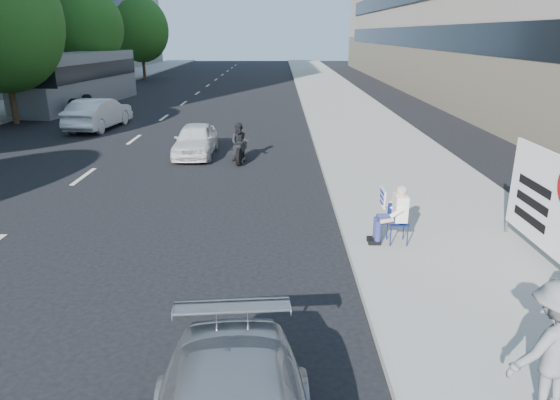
{
  "coord_description": "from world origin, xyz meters",
  "views": [
    {
      "loc": [
        -0.05,
        -7.8,
        4.48
      ],
      "look_at": [
        -0.04,
        2.06,
        1.17
      ],
      "focal_mm": 32.0,
      "sensor_mm": 36.0,
      "label": 1
    }
  ],
  "objects_px": {
    "seated_protester": "(393,211)",
    "white_sedan_near": "(195,140)",
    "bus": "(80,80)",
    "motorcycle": "(240,144)",
    "protest_banner": "(547,201)",
    "jogger": "(553,348)",
    "white_sedan_mid": "(99,113)"
  },
  "relations": [
    {
      "from": "seated_protester",
      "to": "white_sedan_mid",
      "type": "xyz_separation_m",
      "value": [
        -11.3,
        14.46,
        -0.13
      ]
    },
    {
      "from": "bus",
      "to": "white_sedan_mid",
      "type": "bearing_deg",
      "value": -57.71
    },
    {
      "from": "protest_banner",
      "to": "white_sedan_near",
      "type": "relative_size",
      "value": 0.85
    },
    {
      "from": "white_sedan_near",
      "to": "seated_protester",
      "type": "bearing_deg",
      "value": -57.54
    },
    {
      "from": "seated_protester",
      "to": "white_sedan_near",
      "type": "xyz_separation_m",
      "value": [
        -5.65,
        8.76,
        -0.26
      ]
    },
    {
      "from": "seated_protester",
      "to": "white_sedan_near",
      "type": "distance_m",
      "value": 10.43
    },
    {
      "from": "protest_banner",
      "to": "bus",
      "type": "relative_size",
      "value": 0.25
    },
    {
      "from": "seated_protester",
      "to": "bus",
      "type": "relative_size",
      "value": 0.11
    },
    {
      "from": "motorcycle",
      "to": "jogger",
      "type": "bearing_deg",
      "value": -63.41
    },
    {
      "from": "white_sedan_near",
      "to": "motorcycle",
      "type": "distance_m",
      "value": 2.02
    },
    {
      "from": "bus",
      "to": "jogger",
      "type": "bearing_deg",
      "value": -53.34
    },
    {
      "from": "seated_protester",
      "to": "protest_banner",
      "type": "distance_m",
      "value": 2.93
    },
    {
      "from": "protest_banner",
      "to": "white_sedan_near",
      "type": "bearing_deg",
      "value": 130.9
    },
    {
      "from": "jogger",
      "to": "white_sedan_mid",
      "type": "distance_m",
      "value": 22.96
    },
    {
      "from": "white_sedan_mid",
      "to": "white_sedan_near",
      "type": "bearing_deg",
      "value": 141.54
    },
    {
      "from": "seated_protester",
      "to": "bus",
      "type": "distance_m",
      "value": 27.47
    },
    {
      "from": "jogger",
      "to": "white_sedan_mid",
      "type": "bearing_deg",
      "value": -73.39
    },
    {
      "from": "protest_banner",
      "to": "white_sedan_mid",
      "type": "relative_size",
      "value": 0.68
    },
    {
      "from": "protest_banner",
      "to": "motorcycle",
      "type": "relative_size",
      "value": 1.49
    },
    {
      "from": "protest_banner",
      "to": "motorcycle",
      "type": "bearing_deg",
      "value": 127.13
    },
    {
      "from": "jogger",
      "to": "white_sedan_near",
      "type": "xyz_separation_m",
      "value": [
        -6.39,
        13.84,
        -0.4
      ]
    },
    {
      "from": "protest_banner",
      "to": "motorcycle",
      "type": "distance_m",
      "value": 10.97
    },
    {
      "from": "white_sedan_mid",
      "to": "motorcycle",
      "type": "distance_m",
      "value": 9.98
    },
    {
      "from": "white_sedan_near",
      "to": "bus",
      "type": "distance_m",
      "value": 17.07
    },
    {
      "from": "bus",
      "to": "motorcycle",
      "type": "bearing_deg",
      "value": -45.96
    },
    {
      "from": "white_sedan_mid",
      "to": "motorcycle",
      "type": "relative_size",
      "value": 2.21
    },
    {
      "from": "protest_banner",
      "to": "motorcycle",
      "type": "height_order",
      "value": "protest_banner"
    },
    {
      "from": "seated_protester",
      "to": "bus",
      "type": "height_order",
      "value": "bus"
    },
    {
      "from": "white_sedan_near",
      "to": "motorcycle",
      "type": "bearing_deg",
      "value": -28.52
    },
    {
      "from": "protest_banner",
      "to": "bus",
      "type": "height_order",
      "value": "bus"
    },
    {
      "from": "protest_banner",
      "to": "white_sedan_mid",
      "type": "xyz_separation_m",
      "value": [
        -14.03,
        15.38,
        -0.66
      ]
    },
    {
      "from": "white_sedan_near",
      "to": "bus",
      "type": "bearing_deg",
      "value": 124.1
    }
  ]
}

